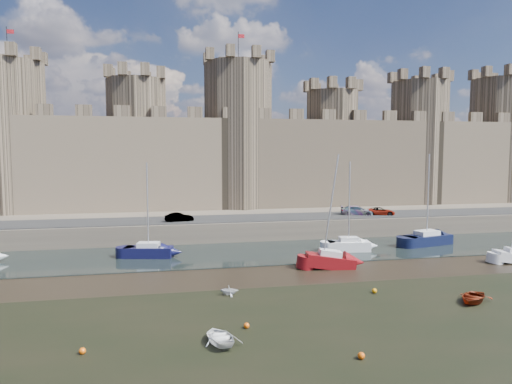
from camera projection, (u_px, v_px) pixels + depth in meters
ground at (331, 338)px, 27.82m from camera, size 160.00×160.00×0.00m
water_channel at (255, 253)px, 51.26m from camera, size 160.00×12.00×0.08m
quay at (218, 206)px, 86.33m from camera, size 160.00×60.00×2.50m
road at (241, 218)px, 60.81m from camera, size 160.00×7.00×0.10m
castle at (223, 150)px, 73.58m from camera, size 108.50×11.00×29.00m
car_1 at (179, 217)px, 57.89m from camera, size 3.70×1.80×1.17m
car_2 at (357, 211)px, 64.00m from camera, size 4.89×3.17×1.32m
car_3 at (380, 211)px, 63.94m from camera, size 4.33×2.86×1.11m
sailboat_1 at (148, 250)px, 48.96m from camera, size 5.37×2.96×10.16m
sailboat_2 at (349, 245)px, 52.05m from camera, size 4.94×2.47×10.21m
sailboat_3 at (427, 239)px, 55.56m from camera, size 6.70×3.87×11.05m
sailboat_4 at (330, 260)px, 44.64m from camera, size 4.99×2.50×11.18m
dinghy_2 at (220, 337)px, 27.13m from camera, size 2.71×3.46×0.65m
dinghy_3 at (229, 290)px, 36.17m from camera, size 1.53×1.33×0.78m
dinghy_4 at (473, 298)px, 34.44m from camera, size 4.06×4.00×0.69m
buoy_0 at (247, 326)px, 29.34m from camera, size 0.38×0.38×0.38m
buoy_1 at (374, 291)px, 36.66m from camera, size 0.41×0.41×0.41m
buoy_2 at (361, 356)px, 24.95m from camera, size 0.41×0.41×0.41m
buoy_4 at (82, 351)px, 25.58m from camera, size 0.38×0.38×0.38m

